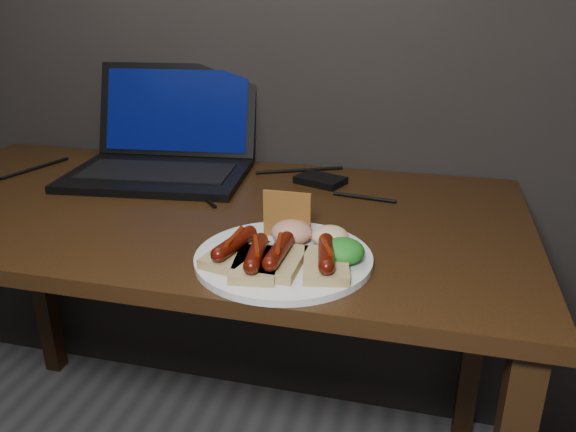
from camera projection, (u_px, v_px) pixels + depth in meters
The scene contains 13 objects.
desk at pixel (187, 243), 1.21m from camera, with size 1.40×0.70×0.75m.
laptop at pixel (164, 152), 1.38m from camera, with size 0.46×0.41×0.25m.
hard_drive at pixel (320, 180), 1.31m from camera, with size 0.11×0.07×0.02m, color black.
desk_cables at pixel (212, 180), 1.33m from camera, with size 0.93×0.34×0.01m.
plate at pixel (284, 258), 0.93m from camera, with size 0.30×0.30×0.01m, color silver.
bread_sausage_left at pixel (235, 250), 0.91m from camera, with size 0.09×0.13×0.04m.
bread_sausage_center at pixel (279, 257), 0.88m from camera, with size 0.07×0.12×0.04m.
bread_sausage_right at pixel (326, 260), 0.88m from camera, with size 0.09×0.13×0.04m.
bread_sausage_extra at pixel (256, 259), 0.88m from camera, with size 0.09×0.12×0.04m.
crispbread at pixel (287, 215), 0.98m from camera, with size 0.09×0.01×0.09m, color #9C5D2A.
salad_greens at pixel (343, 251), 0.90m from camera, with size 0.07×0.07×0.04m, color #115614.
salsa_mound at pixel (292, 232), 0.97m from camera, with size 0.07×0.07×0.04m, color maroon.
coleslaw_mound at pixel (330, 237), 0.96m from camera, with size 0.06×0.06×0.04m, color beige.
Camera 1 is at (0.48, 0.36, 1.17)m, focal length 35.00 mm.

